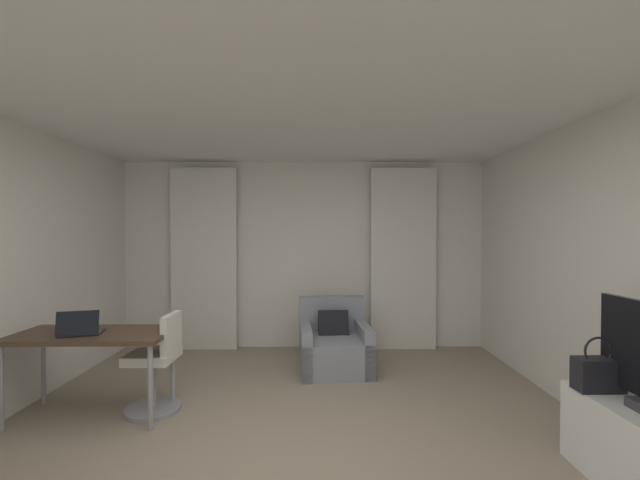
% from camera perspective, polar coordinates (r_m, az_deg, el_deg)
% --- Properties ---
extents(wall_window, '(5.12, 0.06, 2.60)m').
position_cam_1_polar(wall_window, '(5.56, -2.33, -2.12)').
color(wall_window, silver).
rests_on(wall_window, ground).
extents(ceiling, '(5.12, 6.12, 0.06)m').
position_cam_1_polar(ceiling, '(2.72, -4.74, 23.10)').
color(ceiling, white).
rests_on(ceiling, wall_left).
extents(curtain_left_panel, '(0.90, 0.06, 2.50)m').
position_cam_1_polar(curtain_left_panel, '(5.65, -16.47, -2.62)').
color(curtain_left_panel, silver).
rests_on(curtain_left_panel, ground).
extents(curtain_right_panel, '(0.90, 0.06, 2.50)m').
position_cam_1_polar(curtain_right_panel, '(5.56, 11.96, -2.66)').
color(curtain_right_panel, silver).
rests_on(curtain_right_panel, ground).
extents(armchair, '(0.86, 0.89, 0.81)m').
position_cam_1_polar(armchair, '(4.81, 2.08, -15.13)').
color(armchair, gray).
rests_on(armchair, ground).
extents(desk, '(1.31, 0.59, 0.74)m').
position_cam_1_polar(desk, '(4.06, -30.07, -12.42)').
color(desk, '#4C3828').
rests_on(desk, ground).
extents(desk_chair, '(0.48, 0.48, 0.88)m').
position_cam_1_polar(desk_chair, '(3.99, -22.52, -16.74)').
color(desk_chair, gray).
rests_on(desk_chair, ground).
extents(laptop, '(0.37, 0.32, 0.22)m').
position_cam_1_polar(laptop, '(3.98, -31.40, -11.03)').
color(laptop, '#2D2D33').
rests_on(laptop, desk).
extents(handbag_primary, '(0.30, 0.14, 0.37)m').
position_cam_1_polar(handbag_primary, '(3.38, 35.31, -15.45)').
color(handbag_primary, black).
rests_on(handbag_primary, tv_console).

